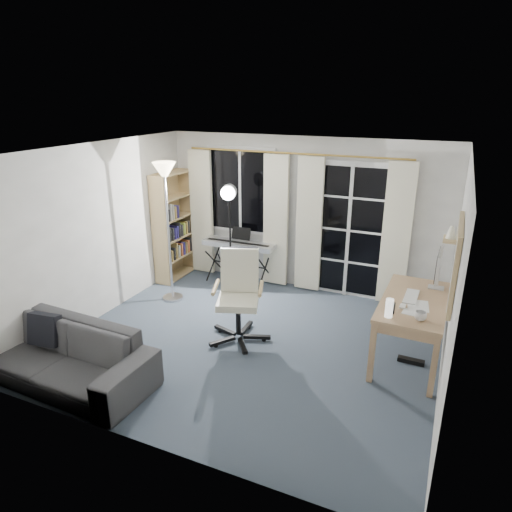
{
  "coord_description": "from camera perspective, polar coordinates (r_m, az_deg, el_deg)",
  "views": [
    {
      "loc": [
        2.13,
        -4.63,
        3.0
      ],
      "look_at": [
        -0.07,
        0.35,
        1.05
      ],
      "focal_mm": 32.0,
      "sensor_mm": 36.0,
      "label": 1
    }
  ],
  "objects": [
    {
      "name": "window",
      "position": [
        7.48,
        -1.88,
        8.17
      ],
      "size": [
        1.2,
        0.08,
        1.4
      ],
      "color": "white",
      "rests_on": "floor"
    },
    {
      "name": "mug",
      "position": [
        5.07,
        19.88,
        -6.94
      ],
      "size": [
        0.13,
        0.1,
        0.13
      ],
      "primitive_type": "imported",
      "rotation": [
        0.0,
        0.0,
        -0.02
      ],
      "color": "silver",
      "rests_on": "desk"
    },
    {
      "name": "desk",
      "position": [
        5.59,
        19.13,
        -6.07
      ],
      "size": [
        0.75,
        1.44,
        0.76
      ],
      "rotation": [
        0.0,
        0.0,
        -0.02
      ],
      "color": "#A97E57",
      "rests_on": "floor"
    },
    {
      "name": "french_door",
      "position": [
        7.03,
        11.54,
        3.02
      ],
      "size": [
        1.32,
        0.09,
        2.11
      ],
      "color": "white",
      "rests_on": "floor"
    },
    {
      "name": "wall_mirror",
      "position": [
        4.52,
        23.65,
        -0.71
      ],
      "size": [
        0.04,
        0.94,
        0.74
      ],
      "color": "tan",
      "rests_on": "floor"
    },
    {
      "name": "monitor",
      "position": [
        5.86,
        21.88,
        -1.16
      ],
      "size": [
        0.19,
        0.55,
        0.48
      ],
      "rotation": [
        0.0,
        0.0,
        -0.02
      ],
      "color": "silver",
      "rests_on": "desk"
    },
    {
      "name": "torchiere_lamp",
      "position": [
        6.68,
        -11.22,
        7.97
      ],
      "size": [
        0.35,
        0.35,
        2.09
      ],
      "rotation": [
        0.0,
        0.0,
        -0.06
      ],
      "color": "#B2B2B7",
      "rests_on": "floor"
    },
    {
      "name": "studio_light",
      "position": [
        6.9,
        -3.39,
        6.37
      ],
      "size": [
        0.38,
        0.39,
        1.76
      ],
      "rotation": [
        0.0,
        0.0,
        0.3
      ],
      "color": "black",
      "rests_on": "floor"
    },
    {
      "name": "framed_print",
      "position": [
        5.36,
        24.03,
        2.87
      ],
      "size": [
        0.03,
        0.42,
        0.32
      ],
      "color": "tan",
      "rests_on": "floor"
    },
    {
      "name": "wall_shelf",
      "position": [
        5.9,
        23.2,
        2.45
      ],
      "size": [
        0.16,
        0.3,
        0.18
      ],
      "color": "tan",
      "rests_on": "floor"
    },
    {
      "name": "sofa",
      "position": [
        5.47,
        -23.54,
        -10.23
      ],
      "size": [
        2.17,
        0.7,
        0.84
      ],
      "rotation": [
        0.0,
        0.0,
        -0.03
      ],
      "color": "#333235",
      "rests_on": "floor"
    },
    {
      "name": "keyboard_piano",
      "position": [
        7.42,
        -2.16,
        1.37
      ],
      "size": [
        1.21,
        0.6,
        0.87
      ],
      "rotation": [
        0.0,
        0.0,
        0.02
      ],
      "color": "black",
      "rests_on": "floor"
    },
    {
      "name": "bookshelf",
      "position": [
        7.76,
        -10.51,
        3.37
      ],
      "size": [
        0.29,
        0.84,
        1.8
      ],
      "rotation": [
        0.0,
        0.0,
        0.0
      ],
      "color": "tan",
      "rests_on": "floor"
    },
    {
      "name": "desk_clutter",
      "position": [
        5.42,
        18.08,
        -7.63
      ],
      "size": [
        0.46,
        0.86,
        0.97
      ],
      "rotation": [
        0.0,
        0.0,
        -0.02
      ],
      "color": "white",
      "rests_on": "desk"
    },
    {
      "name": "floor",
      "position": [
        5.92,
        -0.78,
        -10.84
      ],
      "size": [
        4.5,
        4.0,
        0.02
      ],
      "primitive_type": "cube",
      "color": "#35404D",
      "rests_on": "ground"
    },
    {
      "name": "curtains",
      "position": [
        7.15,
        4.46,
        4.23
      ],
      "size": [
        3.6,
        0.07,
        2.13
      ],
      "color": "gold",
      "rests_on": "floor"
    },
    {
      "name": "office_chair",
      "position": [
        5.79,
        -2.13,
        -3.9
      ],
      "size": [
        0.8,
        0.77,
        1.16
      ],
      "rotation": [
        0.0,
        0.0,
        0.34
      ],
      "color": "black",
      "rests_on": "floor"
    }
  ]
}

